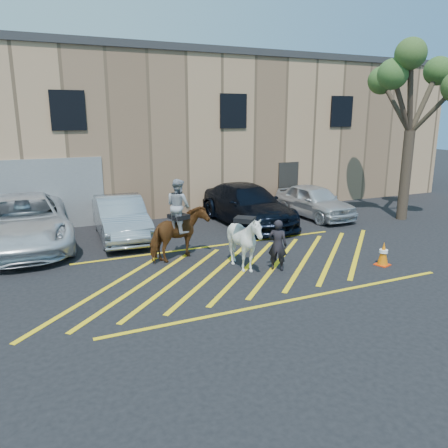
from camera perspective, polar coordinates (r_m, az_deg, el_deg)
name	(u,v)px	position (r m, az deg, el deg)	size (l,w,h in m)	color
ground	(242,265)	(13.27, 2.31, -5.43)	(90.00, 90.00, 0.00)	black
car_white_pickup	(24,222)	(16.43, -24.71, 0.28)	(2.92, 6.33, 1.76)	silver
car_silver_sedan	(120,218)	(16.44, -13.37, 0.81)	(1.63, 4.66, 1.54)	#92989F
car_blue_suv	(247,205)	(18.18, 3.04, 2.54)	(2.26, 5.56, 1.61)	black
car_white_suv	(314,201)	(19.79, 11.69, 2.96)	(1.70, 4.24, 1.44)	silver
handler	(278,245)	(12.77, 7.01, -2.74)	(0.55, 0.36, 1.52)	black
warehouse	(141,130)	(23.86, -10.84, 11.93)	(32.42, 10.20, 7.30)	tan
hatching_zone	(246,268)	(13.02, 2.90, -5.81)	(12.60, 5.12, 0.01)	yellow
mounted_bay	(179,228)	(13.60, -5.92, -0.47)	(2.13, 1.56, 2.56)	brown
saddled_white	(245,242)	(12.64, 2.71, -2.34)	(2.06, 2.07, 1.71)	silver
traffic_cone	(383,254)	(14.03, 20.09, -3.65)	(0.47, 0.47, 0.73)	#FF380A
tree	(415,83)	(20.21, 23.63, 16.52)	(3.99, 4.37, 7.31)	#45382A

